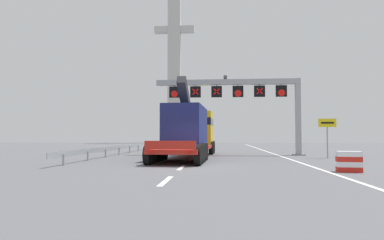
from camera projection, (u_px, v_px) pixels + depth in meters
name	position (u px, v px, depth m)	size (l,w,h in m)	color
ground	(191.00, 166.00, 17.58)	(112.00, 112.00, 0.00)	#5B5B60
lane_markings	(197.00, 154.00, 28.62)	(0.20, 36.72, 0.01)	silver
edge_line_right	(274.00, 154.00, 29.03)	(0.20, 63.00, 0.01)	silver
overhead_lane_gantry	(243.00, 93.00, 27.52)	(12.06, 0.90, 6.54)	#9EA0A5
heavy_haul_truck_red	(191.00, 130.00, 25.13)	(3.62, 14.16, 5.30)	red
exit_sign_yellow	(327.00, 129.00, 23.39)	(1.21, 0.15, 2.77)	#9EA0A5
crash_barrier_striped	(349.00, 162.00, 14.53)	(1.04, 0.59, 0.90)	red
guardrail_left	(129.00, 147.00, 30.96)	(0.13, 29.72, 0.76)	#999EA3
bridge_pylon_distant	(174.00, 50.00, 75.85)	(9.00, 2.00, 41.36)	#B7B7B2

